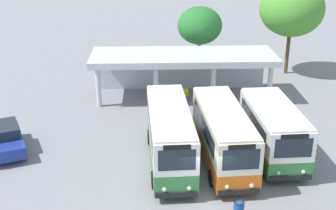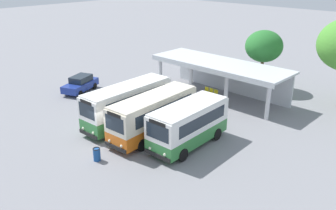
# 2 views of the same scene
# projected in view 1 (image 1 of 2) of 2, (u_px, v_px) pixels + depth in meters

# --- Properties ---
(ground_plane) EXTENTS (180.00, 180.00, 0.00)m
(ground_plane) POSITION_uv_depth(u_px,v_px,m) (206.00, 198.00, 22.05)
(ground_plane) COLOR gray
(city_bus_nearest_orange) EXTENTS (2.51, 8.12, 3.26)m
(city_bus_nearest_orange) POSITION_uv_depth(u_px,v_px,m) (170.00, 134.00, 24.61)
(city_bus_nearest_orange) COLOR black
(city_bus_nearest_orange) RESTS_ON ground
(city_bus_second_in_row) EXTENTS (2.65, 7.94, 3.15)m
(city_bus_second_in_row) POSITION_uv_depth(u_px,v_px,m) (223.00, 134.00, 24.74)
(city_bus_second_in_row) COLOR black
(city_bus_second_in_row) RESTS_ON ground
(city_bus_middle_cream) EXTENTS (2.68, 6.68, 3.06)m
(city_bus_middle_cream) POSITION_uv_depth(u_px,v_px,m) (273.00, 129.00, 25.38)
(city_bus_middle_cream) COLOR black
(city_bus_middle_cream) RESTS_ON ground
(parked_car_flank) EXTENTS (3.15, 4.47, 1.62)m
(parked_car_flank) POSITION_uv_depth(u_px,v_px,m) (6.00, 138.00, 26.29)
(parked_car_flank) COLOR black
(parked_car_flank) RESTS_ON ground
(terminal_canopy) EXTENTS (13.74, 4.57, 3.40)m
(terminal_canopy) POSITION_uv_depth(u_px,v_px,m) (183.00, 63.00, 34.39)
(terminal_canopy) COLOR silver
(terminal_canopy) RESTS_ON ground
(waiting_chair_end_by_column) EXTENTS (0.45, 0.45, 0.86)m
(waiting_chair_end_by_column) POSITION_uv_depth(u_px,v_px,m) (171.00, 93.00, 33.99)
(waiting_chair_end_by_column) COLOR slate
(waiting_chair_end_by_column) RESTS_ON ground
(waiting_chair_second_from_end) EXTENTS (0.45, 0.45, 0.86)m
(waiting_chair_second_from_end) POSITION_uv_depth(u_px,v_px,m) (178.00, 93.00, 34.01)
(waiting_chair_second_from_end) COLOR slate
(waiting_chair_second_from_end) RESTS_ON ground
(waiting_chair_middle_seat) EXTENTS (0.45, 0.45, 0.86)m
(waiting_chair_middle_seat) POSITION_uv_depth(u_px,v_px,m) (186.00, 93.00, 34.01)
(waiting_chair_middle_seat) COLOR slate
(waiting_chair_middle_seat) RESTS_ON ground
(roadside_tree_behind_canopy) EXTENTS (3.74, 3.74, 6.01)m
(roadside_tree_behind_canopy) POSITION_uv_depth(u_px,v_px,m) (200.00, 26.00, 37.91)
(roadside_tree_behind_canopy) COLOR brown
(roadside_tree_behind_canopy) RESTS_ON ground
(roadside_tree_east_of_canopy) EXTENTS (5.41, 5.41, 7.95)m
(roadside_tree_east_of_canopy) POSITION_uv_depth(u_px,v_px,m) (292.00, 9.00, 38.10)
(roadside_tree_east_of_canopy) COLOR brown
(roadside_tree_east_of_canopy) RESTS_ON ground
(litter_bin_apron) EXTENTS (0.49, 0.49, 0.90)m
(litter_bin_apron) POSITION_uv_depth(u_px,v_px,m) (239.00, 210.00, 20.39)
(litter_bin_apron) COLOR #19478C
(litter_bin_apron) RESTS_ON ground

